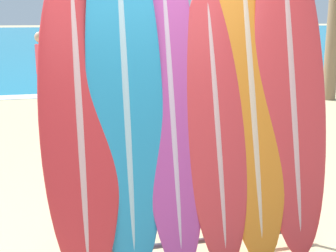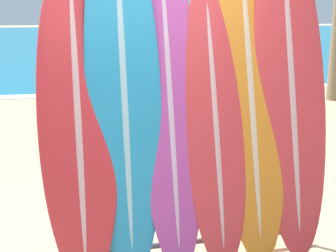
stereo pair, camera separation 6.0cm
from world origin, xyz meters
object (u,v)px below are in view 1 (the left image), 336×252
(surfboard_rack, at_px, (193,201))
(person_near_water, at_px, (158,62))
(person_far_left, at_px, (214,63))
(surfboard_slot_0, at_px, (79,118))
(surfboard_slot_1, at_px, (125,91))
(surfboard_slot_4, at_px, (251,92))
(person_mid_beach, at_px, (42,69))
(surfboard_slot_3, at_px, (216,124))
(surfboard_slot_2, at_px, (171,104))
(surfboard_slot_5, at_px, (291,86))

(surfboard_rack, bearing_deg, person_near_water, 79.99)
(person_near_water, bearing_deg, person_far_left, 48.76)
(person_near_water, bearing_deg, surfboard_slot_0, -32.86)
(surfboard_slot_1, relative_size, person_far_left, 1.51)
(surfboard_slot_4, bearing_deg, person_mid_beach, 105.65)
(surfboard_slot_4, bearing_deg, surfboard_rack, -168.62)
(surfboard_slot_3, distance_m, person_near_water, 5.78)
(surfboard_rack, bearing_deg, surfboard_slot_2, 152.57)
(surfboard_slot_2, height_order, person_near_water, surfboard_slot_2)
(surfboard_rack, xyz_separation_m, surfboard_slot_0, (-0.82, 0.05, 0.68))
(surfboard_slot_2, relative_size, person_mid_beach, 1.57)
(surfboard_rack, bearing_deg, surfboard_slot_4, 11.38)
(person_far_left, bearing_deg, surfboard_slot_3, -64.49)
(surfboard_slot_1, height_order, person_far_left, surfboard_slot_1)
(surfboard_slot_0, distance_m, surfboard_slot_5, 1.65)
(surfboard_slot_1, xyz_separation_m, surfboard_slot_2, (0.34, 0.00, -0.11))
(surfboard_rack, xyz_separation_m, person_mid_beach, (-1.19, 6.07, 0.38))
(surfboard_slot_0, distance_m, surfboard_slot_2, 0.67)
(surfboard_rack, height_order, surfboard_slot_3, surfboard_slot_3)
(surfboard_rack, relative_size, surfboard_slot_5, 0.75)
(person_near_water, bearing_deg, surfboard_rack, -24.97)
(surfboard_slot_0, distance_m, surfboard_slot_1, 0.37)
(surfboard_slot_5, bearing_deg, surfboard_slot_3, -173.99)
(surfboard_slot_5, distance_m, person_near_water, 5.66)
(surfboard_slot_3, relative_size, surfboard_slot_5, 0.81)
(surfboard_slot_3, bearing_deg, surfboard_slot_4, 13.22)
(person_mid_beach, bearing_deg, surfboard_rack, -11.62)
(surfboard_slot_2, relative_size, surfboard_slot_5, 0.93)
(person_near_water, xyz_separation_m, person_mid_beach, (-2.21, 0.33, -0.11))
(surfboard_slot_3, bearing_deg, surfboard_slot_5, 6.01)
(surfboard_rack, bearing_deg, person_mid_beach, 101.11)
(surfboard_rack, height_order, surfboard_slot_0, surfboard_slot_0)
(surfboard_slot_2, bearing_deg, surfboard_rack, -27.43)
(surfboard_slot_4, bearing_deg, surfboard_slot_0, -178.15)
(person_near_water, bearing_deg, surfboard_slot_4, -20.34)
(surfboard_slot_1, relative_size, surfboard_slot_5, 1.01)
(surfboard_slot_1, height_order, person_near_water, surfboard_slot_1)
(person_far_left, bearing_deg, surfboard_slot_5, -58.19)
(surfboard_slot_3, height_order, surfboard_slot_4, surfboard_slot_4)
(surfboard_rack, relative_size, surfboard_slot_2, 0.81)
(surfboard_slot_0, xyz_separation_m, surfboard_slot_1, (0.33, 0.03, 0.17))
(surfboard_slot_2, height_order, surfboard_slot_5, surfboard_slot_5)
(surfboard_rack, distance_m, person_near_water, 5.85)
(surfboard_slot_1, distance_m, surfboard_slot_3, 0.72)
(surfboard_slot_5, xyz_separation_m, person_mid_beach, (-2.01, 5.98, -0.47))
(person_near_water, bearing_deg, surfboard_slot_5, -16.94)
(person_far_left, bearing_deg, surfboard_slot_0, -73.79)
(surfboard_slot_2, bearing_deg, person_far_left, 67.41)
(surfboard_rack, distance_m, surfboard_slot_0, 1.07)
(surfboard_slot_2, distance_m, surfboard_slot_3, 0.37)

